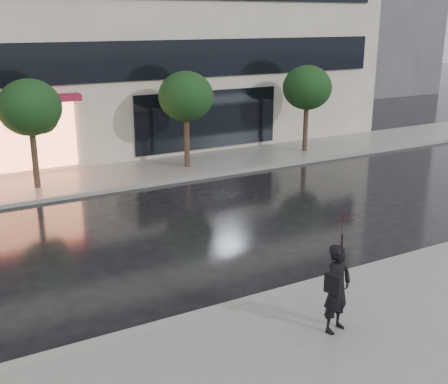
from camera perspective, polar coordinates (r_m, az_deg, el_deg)
ground at (r=13.57m, az=3.28°, el=-8.79°), size 120.00×120.00×0.00m
sidewalk_near at (r=11.29m, az=12.46°, el=-14.64°), size 60.00×4.50×0.12m
sidewalk_far at (r=22.33m, az=-10.98°, el=1.60°), size 60.00×3.50×0.12m
curb_near at (r=12.80m, az=5.72°, el=-10.19°), size 60.00×0.25×0.14m
curb_far at (r=20.73m, az=-9.42°, el=0.51°), size 60.00×0.25×0.14m
tree_mid_west at (r=20.83m, az=-18.97°, el=7.94°), size 2.20×2.20×3.99m
tree_mid_east at (r=22.67m, az=-3.78°, el=9.51°), size 2.20×2.20×3.99m
tree_far_east at (r=25.81m, az=8.51°, el=10.29°), size 2.20×2.20×3.99m
pedestrian_with_umbrella at (r=10.83m, az=11.74°, el=-6.51°), size 1.12×1.13×2.42m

